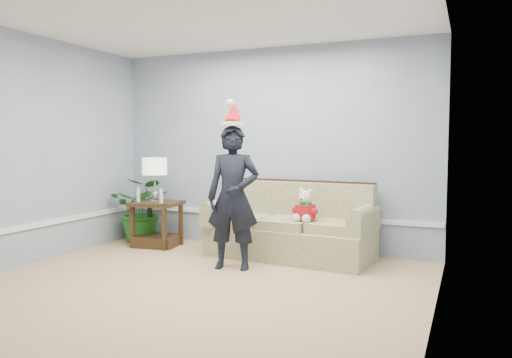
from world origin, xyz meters
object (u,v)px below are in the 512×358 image
object	(u,v)px
table_lamp	(155,168)
teddy_bear	(305,209)
houseplant	(143,210)
sofa	(291,230)
side_table	(157,229)
man	(233,197)

from	to	relation	value
table_lamp	teddy_bear	xyz separation A→B (m)	(2.19, -0.08, -0.44)
houseplant	teddy_bear	distance (m)	2.55
houseplant	teddy_bear	xyz separation A→B (m)	(2.53, -0.27, 0.17)
sofa	table_lamp	bearing A→B (deg)	-171.09
side_table	houseplant	size ratio (longest dim) A/B	0.77
sofa	man	size ratio (longest dim) A/B	1.29
man	teddy_bear	size ratio (longest dim) A/B	4.10
teddy_bear	table_lamp	bearing A→B (deg)	-173.56
houseplant	teddy_bear	bearing A→B (deg)	-6.20
side_table	man	bearing A→B (deg)	-24.62
side_table	teddy_bear	world-z (taller)	teddy_bear
sofa	table_lamp	distance (m)	2.08
table_lamp	houseplant	bearing A→B (deg)	150.48
houseplant	teddy_bear	world-z (taller)	houseplant
sofa	houseplant	world-z (taller)	sofa
table_lamp	houseplant	size ratio (longest dim) A/B	0.65
houseplant	man	distance (m)	2.09
sofa	table_lamp	size ratio (longest dim) A/B	3.46
sofa	teddy_bear	distance (m)	0.45
houseplant	man	xyz separation A→B (m)	(1.86, -0.87, 0.35)
side_table	man	xyz separation A→B (m)	(1.51, -0.69, 0.57)
table_lamp	man	bearing A→B (deg)	-24.00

